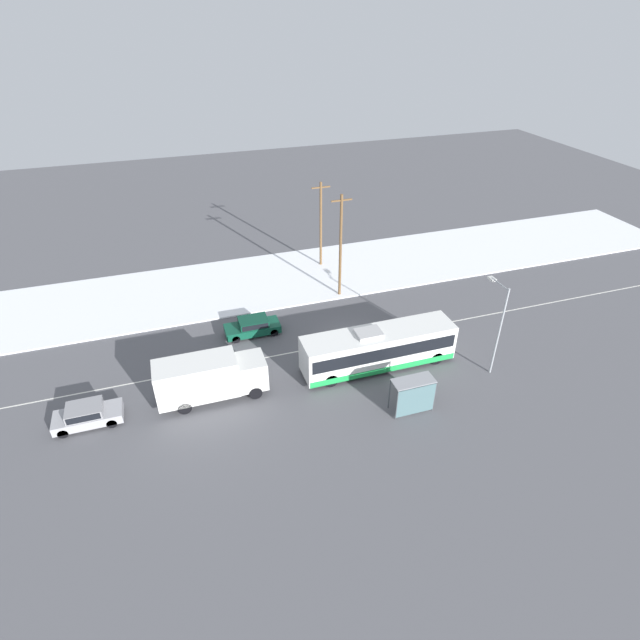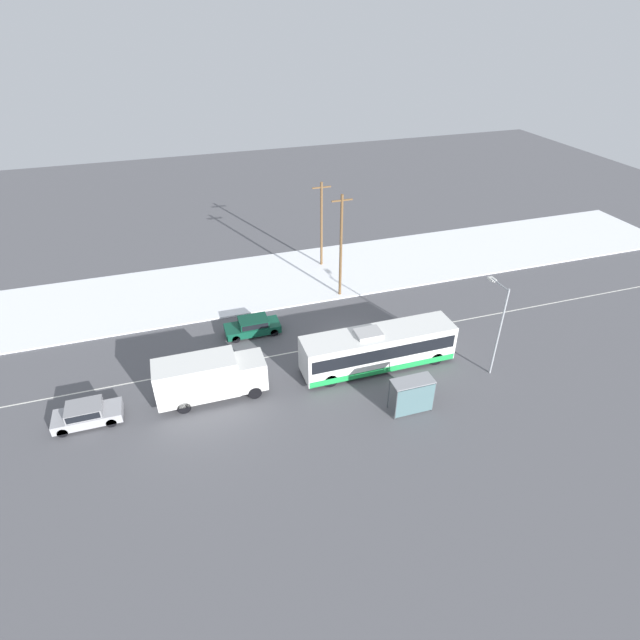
% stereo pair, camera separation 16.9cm
% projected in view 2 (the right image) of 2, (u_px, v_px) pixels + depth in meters
% --- Properties ---
extents(ground_plane, '(120.00, 120.00, 0.00)m').
position_uv_depth(ground_plane, '(350.00, 341.00, 38.96)').
color(ground_plane, '#56565B').
extents(snow_lot, '(80.00, 10.76, 0.12)m').
position_uv_depth(snow_lot, '(307.00, 274.00, 48.34)').
color(snow_lot, white).
rests_on(snow_lot, ground_plane).
extents(lane_marking_center, '(60.00, 0.12, 0.00)m').
position_uv_depth(lane_marking_center, '(350.00, 341.00, 38.96)').
color(lane_marking_center, silver).
rests_on(lane_marking_center, ground_plane).
extents(city_bus, '(11.13, 2.57, 3.16)m').
position_uv_depth(city_bus, '(378.00, 348.00, 35.57)').
color(city_bus, white).
rests_on(city_bus, ground_plane).
extents(box_truck, '(7.16, 2.30, 3.12)m').
position_uv_depth(box_truck, '(208.00, 377.00, 32.62)').
color(box_truck, silver).
rests_on(box_truck, ground_plane).
extents(sedan_car, '(4.34, 1.80, 1.38)m').
position_uv_depth(sedan_car, '(253.00, 326.00, 39.47)').
color(sedan_car, '#0F4733').
rests_on(sedan_car, ground_plane).
extents(parked_car_near_truck, '(4.10, 1.80, 1.41)m').
position_uv_depth(parked_car_near_truck, '(86.00, 413.00, 31.09)').
color(parked_car_near_truck, '#9E9EA3').
rests_on(parked_car_near_truck, ground_plane).
extents(pedestrian_at_stop, '(0.64, 0.28, 1.77)m').
position_uv_depth(pedestrian_at_stop, '(418.00, 385.00, 32.93)').
color(pedestrian_at_stop, '#23232D').
rests_on(pedestrian_at_stop, ground_plane).
extents(bus_shelter, '(2.71, 1.20, 2.40)m').
position_uv_depth(bus_shelter, '(414.00, 392.00, 31.40)').
color(bus_shelter, gray).
rests_on(bus_shelter, ground_plane).
extents(streetlamp, '(0.36, 2.20, 6.85)m').
position_uv_depth(streetlamp, '(498.00, 319.00, 33.70)').
color(streetlamp, '#9EA3A8').
rests_on(streetlamp, ground_plane).
extents(utility_pole_roadside, '(1.80, 0.24, 9.33)m').
position_uv_depth(utility_pole_roadside, '(341.00, 246.00, 42.42)').
color(utility_pole_roadside, brown).
rests_on(utility_pole_roadside, ground_plane).
extents(utility_pole_snowlot, '(1.80, 0.24, 8.46)m').
position_uv_depth(utility_pole_snowlot, '(321.00, 224.00, 47.72)').
color(utility_pole_snowlot, brown).
rests_on(utility_pole_snowlot, ground_plane).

